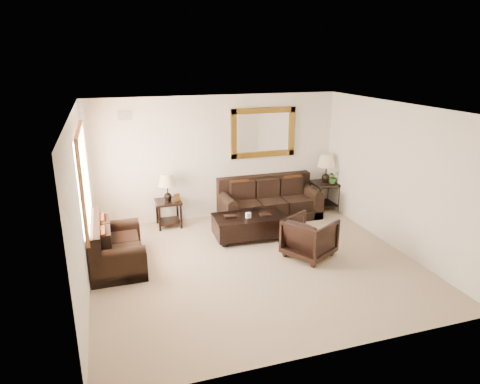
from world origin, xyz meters
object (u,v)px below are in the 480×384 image
object	(u,v)px
coffee_table	(249,224)
sofa	(269,203)
loveseat	(114,249)
end_table_left	(168,193)
armchair	(310,236)
end_table_right	(326,174)

from	to	relation	value
coffee_table	sofa	bearing A→B (deg)	52.61
loveseat	end_table_left	distance (m)	1.98
end_table_left	armchair	xyz separation A→B (m)	(2.20, -2.21, -0.35)
sofa	coffee_table	xyz separation A→B (m)	(-0.80, -0.98, -0.03)
sofa	coffee_table	distance (m)	1.27
sofa	armchair	xyz separation A→B (m)	(-0.02, -2.08, 0.07)
end_table_left	sofa	bearing A→B (deg)	-3.39
loveseat	end_table_right	bearing A→B (deg)	-72.95
sofa	end_table_left	bearing A→B (deg)	176.61
end_table_left	coffee_table	world-z (taller)	end_table_left
loveseat	end_table_left	size ratio (longest dim) A/B	1.29
sofa	end_table_left	size ratio (longest dim) A/B	1.91
end_table_right	sofa	bearing A→B (deg)	-176.35
end_table_right	coffee_table	bearing A→B (deg)	-154.50
coffee_table	end_table_left	bearing A→B (deg)	143.71
sofa	coffee_table	world-z (taller)	sofa
coffee_table	end_table_right	bearing A→B (deg)	27.31
sofa	end_table_left	xyz separation A→B (m)	(-2.22, 0.13, 0.43)
end_table_right	coffee_table	distance (m)	2.56
end_table_right	armchair	world-z (taller)	end_table_right
sofa	end_table_right	xyz separation A→B (m)	(1.45, 0.09, 0.54)
sofa	armchair	bearing A→B (deg)	-90.61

